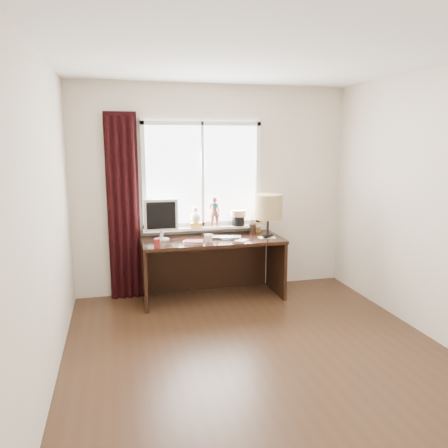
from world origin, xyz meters
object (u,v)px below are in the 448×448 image
object	(u,v)px
red_cup	(157,243)
monitor	(161,217)
table_lamp	(268,207)
desk	(211,256)
mug	(208,238)
laptop	(227,237)

from	to	relation	value
red_cup	monitor	xyz separation A→B (m)	(0.09, 0.38, 0.23)
monitor	table_lamp	distance (m)	1.31
red_cup	desk	xyz separation A→B (m)	(0.69, 0.40, -0.29)
mug	monitor	distance (m)	0.62
red_cup	desk	bearing A→B (deg)	29.89
mug	table_lamp	xyz separation A→B (m)	(0.78, 0.16, 0.31)
mug	desk	distance (m)	0.40
red_cup	table_lamp	xyz separation A→B (m)	(1.39, 0.29, 0.31)
mug	monitor	bearing A→B (deg)	154.47
laptop	table_lamp	distance (m)	0.63
mug	red_cup	xyz separation A→B (m)	(-0.61, -0.13, 0.00)
monitor	table_lamp	xyz separation A→B (m)	(1.30, -0.09, 0.09)
mug	monitor	world-z (taller)	monitor
mug	desk	world-z (taller)	mug
mug	monitor	xyz separation A→B (m)	(-0.52, 0.25, 0.23)
monitor	table_lamp	world-z (taller)	table_lamp
mug	desk	bearing A→B (deg)	72.36
desk	monitor	size ratio (longest dim) A/B	3.47
monitor	table_lamp	size ratio (longest dim) A/B	0.94
laptop	red_cup	xyz separation A→B (m)	(-0.87, -0.27, 0.04)
laptop	monitor	world-z (taller)	monitor
mug	red_cup	distance (m)	0.62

